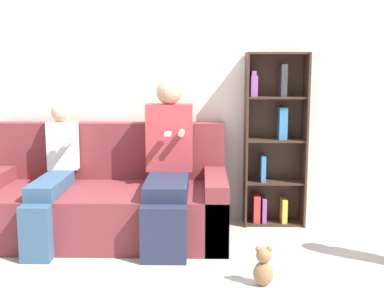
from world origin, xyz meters
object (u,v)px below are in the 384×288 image
Objects in this scene: couch at (105,202)px; child_seated at (52,175)px; adult_seated at (168,161)px; bookshelf at (273,141)px; teddy_bear at (263,267)px.

child_seated is (-0.38, -0.14, 0.25)m from couch.
adult_seated is 0.85× the size of bookshelf.
child_seated is 1.80m from teddy_bear.
couch is 0.48m from child_seated.
adult_seated is 1.00m from bookshelf.
bookshelf is at bearing 13.99° from couch.
child_seated is at bearing -176.31° from adult_seated.
bookshelf is 1.44m from teddy_bear.
child_seated is 0.72× the size of bookshelf.
couch is at bearing 171.59° from adult_seated.
bookshelf is (1.80, 0.49, 0.21)m from child_seated.
adult_seated is at bearing 127.84° from teddy_bear.
bookshelf is at bearing 79.73° from teddy_bear.
child_seated is 1.88m from bookshelf.
teddy_bear is (0.66, -0.85, -0.52)m from adult_seated.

